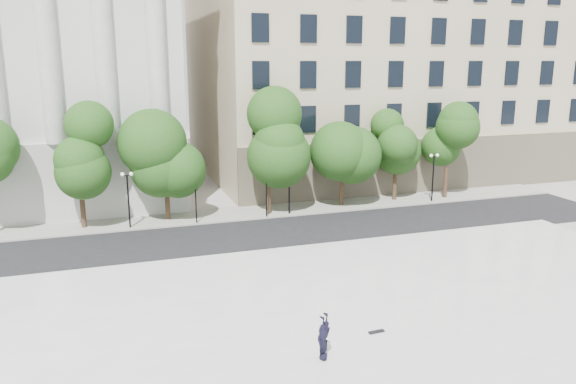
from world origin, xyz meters
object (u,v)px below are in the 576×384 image
Objects in this scene: skateboard at (376,332)px; person_lying at (323,354)px; traffic_light_east at (266,171)px; traffic_light_west at (195,175)px.

person_lying is at bearing -158.78° from skateboard.
traffic_light_east is at bearing 84.12° from skateboard.
skateboard is (4.44, -20.30, -3.25)m from traffic_light_west.
person_lying is at bearing -100.38° from traffic_light_east.
skateboard is at bearing -92.70° from traffic_light_east.
traffic_light_west is 5.89× the size of skateboard.
person_lying reaches higher than skateboard.
traffic_light_west is 21.03m from skateboard.
traffic_light_west is 5.40m from traffic_light_east.
person_lying is (1.43, -21.67, -3.03)m from traffic_light_west.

